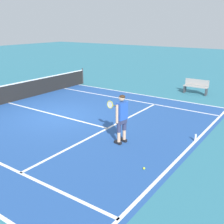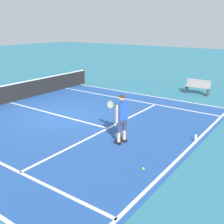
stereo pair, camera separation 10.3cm
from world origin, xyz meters
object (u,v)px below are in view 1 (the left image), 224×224
at_px(tennis_ball_near_feet, 144,168).
at_px(water_bottle, 195,138).
at_px(courtside_bench, 196,86).
at_px(tennis_player, 121,116).

distance_m(tennis_ball_near_feet, water_bottle, 2.82).
distance_m(courtside_bench, water_bottle, 7.12).
bearing_deg(courtside_bench, tennis_ball_near_feet, -169.75).
relative_size(tennis_player, water_bottle, 6.79).
bearing_deg(tennis_ball_near_feet, water_bottle, -11.00).
height_order(tennis_player, courtside_bench, tennis_player).
bearing_deg(water_bottle, tennis_player, 127.77).
relative_size(tennis_ball_near_feet, water_bottle, 0.26).
bearing_deg(water_bottle, courtside_bench, 18.49).
xyz_separation_m(tennis_ball_near_feet, courtside_bench, (9.51, 1.72, 0.42)).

